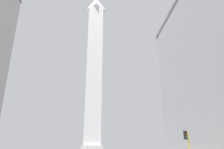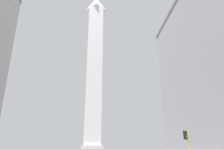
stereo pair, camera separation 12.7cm
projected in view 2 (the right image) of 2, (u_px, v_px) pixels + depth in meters
The scene contains 2 objects.
obelisk at pixel (94, 72), 81.12m from camera, with size 7.06×7.06×65.52m.
traffic_light_mid_right at pixel (188, 144), 33.40m from camera, with size 0.79×0.52×5.81m.
Camera 2 is at (0.16, -0.88, 1.96)m, focal length 35.00 mm.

